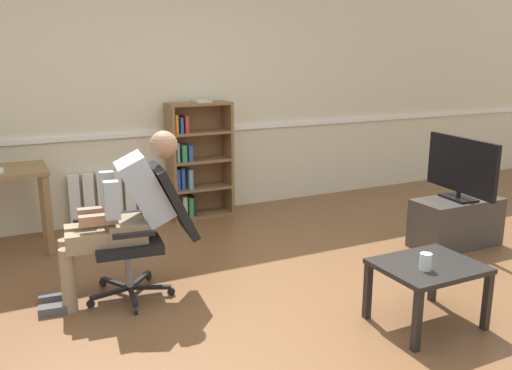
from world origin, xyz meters
name	(u,v)px	position (x,y,z in m)	size (l,w,h in m)	color
ground_plane	(291,312)	(0.00, 0.00, 0.00)	(18.00, 18.00, 0.00)	brown
back_wall	(168,91)	(0.00, 2.65, 1.35)	(12.00, 0.13, 2.70)	beige
computer_mouse	(0,170)	(-1.69, 2.03, 0.77)	(0.06, 0.10, 0.03)	white
bookshelf	(195,162)	(0.21, 2.44, 0.59)	(0.68, 0.29, 1.26)	brown
radiator	(110,198)	(-0.70, 2.54, 0.28)	(0.80, 0.08, 0.56)	white
office_chair	(148,226)	(-0.78, 0.73, 0.52)	(0.84, 0.62, 0.97)	black
person_seated	(122,212)	(-0.96, 0.75, 0.65)	(1.03, 0.42, 1.21)	#937F60
tv_stand	(456,222)	(2.02, 0.48, 0.22)	(0.82, 0.40, 0.45)	#3D3833
tv_screen	(461,167)	(2.03, 0.48, 0.74)	(0.23, 0.86, 0.56)	black
coffee_table	(428,273)	(0.71, -0.53, 0.36)	(0.65, 0.53, 0.42)	black
drinking_glass	(426,262)	(0.61, -0.59, 0.47)	(0.08, 0.08, 0.11)	silver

